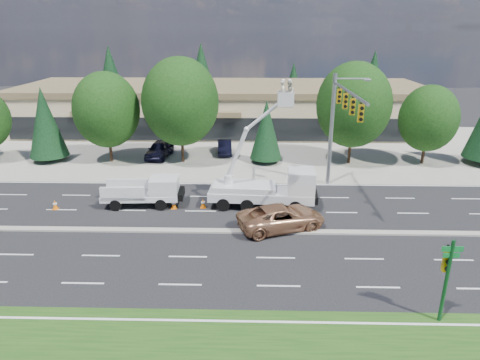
{
  "coord_description": "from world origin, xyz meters",
  "views": [
    {
      "loc": [
        3.51,
        -24.55,
        12.34
      ],
      "look_at": [
        2.82,
        3.15,
        2.4
      ],
      "focal_mm": 32.0,
      "sensor_mm": 36.0,
      "label": 1
    }
  ],
  "objects_px": {
    "signal_mast": "(338,117)",
    "street_sign_pole": "(447,272)",
    "utility_pickup": "(147,194)",
    "bucket_truck": "(270,182)",
    "minivan": "(281,217)"
  },
  "relations": [
    {
      "from": "utility_pickup",
      "to": "bucket_truck",
      "type": "height_order",
      "value": "bucket_truck"
    },
    {
      "from": "signal_mast",
      "to": "bucket_truck",
      "type": "relative_size",
      "value": 1.11
    },
    {
      "from": "signal_mast",
      "to": "street_sign_pole",
      "type": "xyz_separation_m",
      "value": [
        1.97,
        -15.45,
        -3.61
      ]
    },
    {
      "from": "minivan",
      "to": "bucket_truck",
      "type": "bearing_deg",
      "value": -9.48
    },
    {
      "from": "bucket_truck",
      "to": "minivan",
      "type": "height_order",
      "value": "bucket_truck"
    },
    {
      "from": "bucket_truck",
      "to": "minivan",
      "type": "relative_size",
      "value": 1.61
    },
    {
      "from": "street_sign_pole",
      "to": "utility_pickup",
      "type": "distance_m",
      "value": 20.46
    },
    {
      "from": "utility_pickup",
      "to": "bucket_truck",
      "type": "xyz_separation_m",
      "value": [
        8.95,
        -0.06,
        1.02
      ]
    },
    {
      "from": "street_sign_pole",
      "to": "minivan",
      "type": "xyz_separation_m",
      "value": [
        -6.45,
        9.0,
        -1.66
      ]
    },
    {
      "from": "signal_mast",
      "to": "utility_pickup",
      "type": "bearing_deg",
      "value": -168.64
    },
    {
      "from": "street_sign_pole",
      "to": "utility_pickup",
      "type": "bearing_deg",
      "value": 141.76
    },
    {
      "from": "street_sign_pole",
      "to": "minivan",
      "type": "relative_size",
      "value": 0.71
    },
    {
      "from": "utility_pickup",
      "to": "signal_mast",
      "type": "bearing_deg",
      "value": 8.22
    },
    {
      "from": "signal_mast",
      "to": "minivan",
      "type": "xyz_separation_m",
      "value": [
        -4.47,
        -6.44,
        -5.27
      ]
    },
    {
      "from": "signal_mast",
      "to": "utility_pickup",
      "type": "relative_size",
      "value": 1.81
    }
  ]
}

